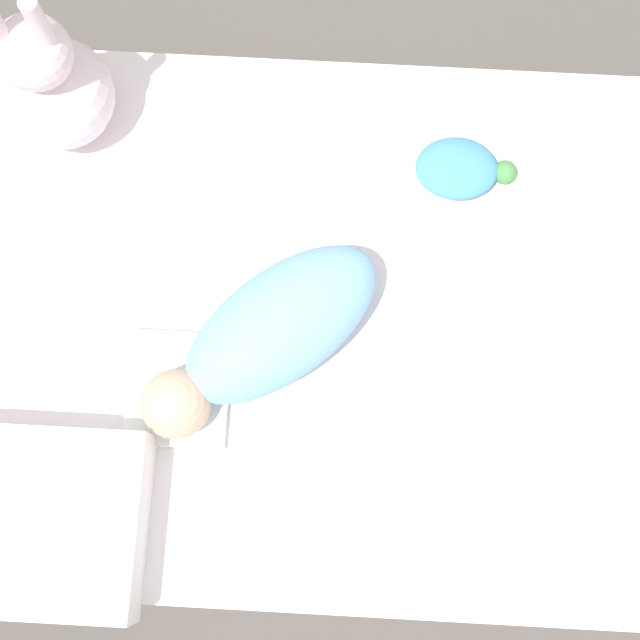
# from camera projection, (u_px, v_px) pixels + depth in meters

# --- Properties ---
(ground_plane) EXTENTS (12.00, 12.00, 0.00)m
(ground_plane) POSITION_uv_depth(u_px,v_px,m) (352.00, 342.00, 1.91)
(ground_plane) COLOR #514C47
(bed_mattress) EXTENTS (1.53, 1.09, 0.21)m
(bed_mattress) POSITION_uv_depth(u_px,v_px,m) (354.00, 331.00, 1.81)
(bed_mattress) COLOR white
(bed_mattress) RESTS_ON ground_plane
(burp_cloth) EXTENTS (0.19, 0.22, 0.02)m
(burp_cloth) POSITION_uv_depth(u_px,v_px,m) (178.00, 389.00, 1.67)
(burp_cloth) COLOR white
(burp_cloth) RESTS_ON bed_mattress
(swaddled_baby) EXTENTS (0.47, 0.43, 0.15)m
(swaddled_baby) POSITION_uv_depth(u_px,v_px,m) (268.00, 335.00, 1.62)
(swaddled_baby) COLOR #7FB7E5
(swaddled_baby) RESTS_ON bed_mattress
(pillow) EXTENTS (0.38, 0.33, 0.11)m
(pillow) POSITION_uv_depth(u_px,v_px,m) (36.00, 521.00, 1.57)
(pillow) COLOR white
(pillow) RESTS_ON bed_mattress
(bunny_plush) EXTENTS (0.21, 0.21, 0.41)m
(bunny_plush) POSITION_uv_depth(u_px,v_px,m) (53.00, 85.00, 1.67)
(bunny_plush) COLOR silver
(bunny_plush) RESTS_ON bed_mattress
(turtle_plush) EXTENTS (0.20, 0.13, 0.06)m
(turtle_plush) POSITION_uv_depth(u_px,v_px,m) (460.00, 169.00, 1.75)
(turtle_plush) COLOR #4C99C6
(turtle_plush) RESTS_ON bed_mattress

